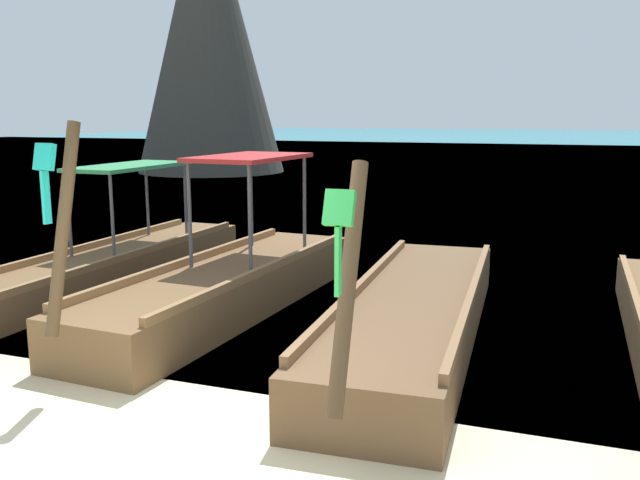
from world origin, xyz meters
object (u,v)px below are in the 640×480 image
longtail_boat_green_ribbon (415,315)px  karst_rock (206,32)px  longtail_boat_turquoise_ribbon (227,285)px  longtail_boat_yellow_ribbon (101,265)px

longtail_boat_green_ribbon → karst_rock: (-14.08, 20.49, 5.96)m
longtail_boat_turquoise_ribbon → longtail_boat_green_ribbon: size_ratio=0.91×
longtail_boat_yellow_ribbon → karst_rock: bearing=114.5°
longtail_boat_yellow_ribbon → longtail_boat_green_ribbon: 5.25m
longtail_boat_yellow_ribbon → karst_rock: 22.29m
karst_rock → longtail_boat_green_ribbon: bearing=-55.5°
longtail_boat_green_ribbon → longtail_boat_yellow_ribbon: bearing=169.6°
longtail_boat_yellow_ribbon → longtail_boat_turquoise_ribbon: size_ratio=1.25×
longtail_boat_yellow_ribbon → longtail_boat_turquoise_ribbon: bearing=-13.9°
longtail_boat_turquoise_ribbon → karst_rock: bearing=119.6°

